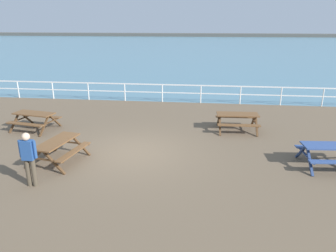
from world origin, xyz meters
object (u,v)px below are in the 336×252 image
(picnic_table_mid_centre, at_px, (57,146))
(picnic_table_far_right, at_px, (34,117))
(picnic_table_near_right, at_px, (330,150))
(picnic_table_far_left, at_px, (237,118))
(visitor, at_px, (29,156))

(picnic_table_mid_centre, relative_size, picnic_table_far_right, 1.00)
(picnic_table_near_right, xyz_separation_m, picnic_table_far_right, (-11.67, 2.44, 0.00))
(picnic_table_near_right, bearing_deg, picnic_table_mid_centre, 179.97)
(picnic_table_mid_centre, relative_size, picnic_table_far_left, 1.09)
(visitor, bearing_deg, picnic_table_near_right, 104.94)
(picnic_table_near_right, height_order, picnic_table_mid_centre, same)
(picnic_table_far_left, xyz_separation_m, picnic_table_far_right, (-8.95, -0.92, 0.00))
(picnic_table_near_right, distance_m, picnic_table_far_left, 4.33)
(picnic_table_near_right, relative_size, picnic_table_far_right, 0.94)
(picnic_table_far_left, distance_m, picnic_table_far_right, 9.00)
(picnic_table_mid_centre, bearing_deg, picnic_table_far_left, -47.77)
(picnic_table_far_right, height_order, visitor, visitor)
(picnic_table_mid_centre, distance_m, visitor, 1.73)
(picnic_table_far_left, height_order, visitor, visitor)
(picnic_table_near_right, relative_size, picnic_table_mid_centre, 0.94)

